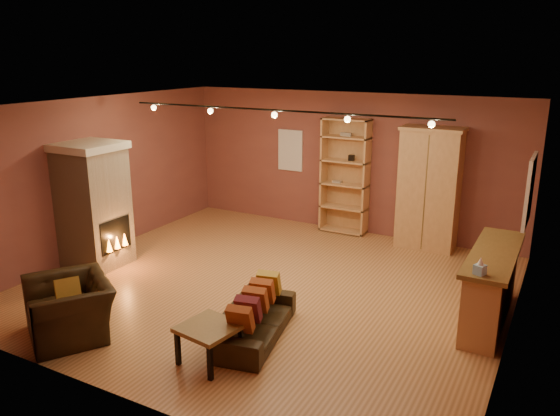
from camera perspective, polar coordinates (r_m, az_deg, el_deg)
The scene contains 16 objects.
floor at distance 8.67m, azimuth -1.19°, elevation -8.12°, with size 7.00×7.00×0.00m, color #9A6236.
ceiling at distance 7.95m, azimuth -1.31°, elevation 10.64°, with size 7.00×7.00×0.00m, color brown.
back_wall at distance 11.06m, azimuth 7.15°, elevation 4.70°, with size 7.00×0.02×2.80m, color brown.
left_wall at distance 10.34m, azimuth -18.37°, elevation 3.21°, with size 0.02×6.50×2.80m, color brown.
right_wall at distance 7.21m, azimuth 23.74°, elevation -2.68°, with size 0.02×6.50×2.80m, color brown.
fireplace at distance 9.70m, azimuth -18.88°, elevation 0.29°, with size 1.01×0.98×2.12m.
back_window at distance 11.55m, azimuth 1.10°, elevation 6.05°, with size 0.56×0.04×0.86m, color silver.
bookcase at distance 11.00m, azimuth 6.91°, elevation 3.44°, with size 0.95×0.37×2.31m.
armoire at distance 10.36m, azimuth 15.32°, elevation 1.99°, with size 1.11×0.63×2.26m.
bar_counter at distance 7.94m, azimuth 21.16°, elevation -7.58°, with size 0.57×2.10×1.00m.
tissue_box at distance 6.89m, azimuth 20.18°, elevation -5.84°, with size 0.14×0.14×0.21m.
right_window at distance 8.50m, azimuth 24.63°, elevation 1.66°, with size 0.05×0.90×1.00m, color silver.
loveseat at distance 7.08m, azimuth -2.54°, elevation -10.90°, with size 0.79×1.68×0.71m.
armchair at distance 7.56m, azimuth -21.19°, elevation -8.91°, with size 1.35×1.22×0.99m.
coffee_table at distance 6.57m, azimuth -7.41°, elevation -12.64°, with size 0.72×0.72×0.48m.
track_rail at distance 8.13m, azimuth -0.59°, elevation 9.98°, with size 5.20×0.09×0.13m.
Camera 1 is at (3.93, -6.87, 3.53)m, focal length 35.00 mm.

